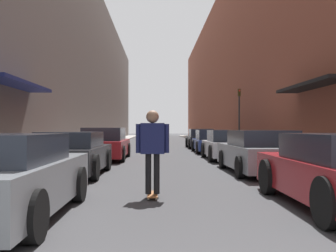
{
  "coord_description": "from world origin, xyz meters",
  "views": [
    {
      "loc": [
        -0.35,
        -1.14,
        1.35
      ],
      "look_at": [
        0.08,
        12.86,
        1.45
      ],
      "focal_mm": 40.0,
      "sensor_mm": 36.0,
      "label": 1
    }
  ],
  "objects_px": {
    "parked_car_left_1": "(72,154)",
    "parked_car_right_4": "(200,139)",
    "parked_car_right_2": "(228,145)",
    "skateboarder": "(152,144)",
    "traffic_light": "(239,112)",
    "parked_car_right_1": "(260,152)",
    "parked_car_left_0": "(0,177)",
    "parked_car_left_2": "(105,144)",
    "parked_car_right_3": "(211,142)"
  },
  "relations": [
    {
      "from": "skateboarder",
      "to": "traffic_light",
      "type": "xyz_separation_m",
      "value": [
        5.24,
        15.78,
        1.34
      ]
    },
    {
      "from": "parked_car_right_3",
      "to": "skateboarder",
      "type": "relative_size",
      "value": 2.48
    },
    {
      "from": "parked_car_left_0",
      "to": "traffic_light",
      "type": "relative_size",
      "value": 1.1
    },
    {
      "from": "parked_car_right_2",
      "to": "skateboarder",
      "type": "relative_size",
      "value": 2.36
    },
    {
      "from": "skateboarder",
      "to": "parked_car_left_2",
      "type": "bearing_deg",
      "value": 103.37
    },
    {
      "from": "parked_car_left_0",
      "to": "skateboarder",
      "type": "height_order",
      "value": "skateboarder"
    },
    {
      "from": "skateboarder",
      "to": "parked_car_right_2",
      "type": "bearing_deg",
      "value": 70.28
    },
    {
      "from": "parked_car_left_0",
      "to": "parked_car_right_4",
      "type": "height_order",
      "value": "parked_car_right_4"
    },
    {
      "from": "parked_car_left_0",
      "to": "parked_car_right_1",
      "type": "bearing_deg",
      "value": 45.86
    },
    {
      "from": "parked_car_left_2",
      "to": "traffic_light",
      "type": "xyz_separation_m",
      "value": [
        7.42,
        6.59,
        1.73
      ]
    },
    {
      "from": "parked_car_right_2",
      "to": "parked_car_right_4",
      "type": "distance_m",
      "value": 9.81
    },
    {
      "from": "traffic_light",
      "to": "parked_car_right_4",
      "type": "bearing_deg",
      "value": 125.3
    },
    {
      "from": "parked_car_left_2",
      "to": "parked_car_right_4",
      "type": "bearing_deg",
      "value": 60.74
    },
    {
      "from": "parked_car_right_3",
      "to": "parked_car_right_4",
      "type": "relative_size",
      "value": 1.05
    },
    {
      "from": "parked_car_right_3",
      "to": "skateboarder",
      "type": "xyz_separation_m",
      "value": [
        -3.17,
        -13.73,
        0.43
      ]
    },
    {
      "from": "parked_car_left_0",
      "to": "parked_car_left_2",
      "type": "distance_m",
      "value": 10.87
    },
    {
      "from": "parked_car_right_1",
      "to": "parked_car_left_1",
      "type": "bearing_deg",
      "value": -175.79
    },
    {
      "from": "parked_car_right_3",
      "to": "traffic_light",
      "type": "distance_m",
      "value": 3.41
    },
    {
      "from": "parked_car_right_1",
      "to": "parked_car_right_2",
      "type": "distance_m",
      "value": 4.93
    },
    {
      "from": "parked_car_left_2",
      "to": "parked_car_right_2",
      "type": "distance_m",
      "value": 5.38
    },
    {
      "from": "parked_car_right_2",
      "to": "traffic_light",
      "type": "bearing_deg",
      "value": 73.44
    },
    {
      "from": "parked_car_right_1",
      "to": "skateboarder",
      "type": "relative_size",
      "value": 2.5
    },
    {
      "from": "skateboarder",
      "to": "traffic_light",
      "type": "relative_size",
      "value": 0.46
    },
    {
      "from": "parked_car_right_1",
      "to": "parked_car_right_4",
      "type": "relative_size",
      "value": 1.06
    },
    {
      "from": "parked_car_right_3",
      "to": "skateboarder",
      "type": "height_order",
      "value": "skateboarder"
    },
    {
      "from": "parked_car_left_1",
      "to": "skateboarder",
      "type": "bearing_deg",
      "value": -56.49
    },
    {
      "from": "parked_car_right_1",
      "to": "skateboarder",
      "type": "bearing_deg",
      "value": -129.14
    },
    {
      "from": "parked_car_right_3",
      "to": "parked_car_right_4",
      "type": "distance_m",
      "value": 4.98
    },
    {
      "from": "parked_car_right_1",
      "to": "parked_car_right_3",
      "type": "bearing_deg",
      "value": 90.39
    },
    {
      "from": "parked_car_right_1",
      "to": "parked_car_right_2",
      "type": "bearing_deg",
      "value": 90.53
    },
    {
      "from": "parked_car_left_2",
      "to": "parked_car_right_2",
      "type": "xyz_separation_m",
      "value": [
        5.37,
        -0.28,
        -0.04
      ]
    },
    {
      "from": "parked_car_right_2",
      "to": "parked_car_right_4",
      "type": "xyz_separation_m",
      "value": [
        -0.03,
        9.81,
        0.01
      ]
    },
    {
      "from": "parked_car_left_2",
      "to": "skateboarder",
      "type": "bearing_deg",
      "value": -76.63
    },
    {
      "from": "parked_car_left_0",
      "to": "parked_car_right_4",
      "type": "bearing_deg",
      "value": 75.13
    },
    {
      "from": "traffic_light",
      "to": "parked_car_right_3",
      "type": "bearing_deg",
      "value": -135.21
    },
    {
      "from": "parked_car_left_1",
      "to": "parked_car_right_2",
      "type": "bearing_deg",
      "value": 43.88
    },
    {
      "from": "parked_car_left_0",
      "to": "parked_car_left_1",
      "type": "bearing_deg",
      "value": 91.11
    },
    {
      "from": "parked_car_right_1",
      "to": "traffic_light",
      "type": "distance_m",
      "value": 12.1
    },
    {
      "from": "parked_car_left_1",
      "to": "parked_car_right_4",
      "type": "xyz_separation_m",
      "value": [
        5.52,
        15.15,
        0.02
      ]
    },
    {
      "from": "parked_car_left_2",
      "to": "skateboarder",
      "type": "distance_m",
      "value": 9.45
    },
    {
      "from": "traffic_light",
      "to": "parked_car_right_1",
      "type": "bearing_deg",
      "value": -99.61
    },
    {
      "from": "parked_car_left_1",
      "to": "parked_car_right_2",
      "type": "xyz_separation_m",
      "value": [
        5.55,
        5.34,
        0.01
      ]
    },
    {
      "from": "parked_car_left_0",
      "to": "parked_car_right_3",
      "type": "distance_m",
      "value": 16.34
    },
    {
      "from": "parked_car_left_1",
      "to": "parked_car_right_2",
      "type": "relative_size",
      "value": 1.0
    },
    {
      "from": "parked_car_left_0",
      "to": "parked_car_right_2",
      "type": "distance_m",
      "value": 11.91
    },
    {
      "from": "parked_car_right_3",
      "to": "parked_car_right_4",
      "type": "bearing_deg",
      "value": 90.15
    },
    {
      "from": "parked_car_left_0",
      "to": "traffic_light",
      "type": "xyz_separation_m",
      "value": [
        7.49,
        17.46,
        1.77
      ]
    },
    {
      "from": "parked_car_right_4",
      "to": "parked_car_right_2",
      "type": "bearing_deg",
      "value": -89.8
    },
    {
      "from": "parked_car_right_3",
      "to": "parked_car_right_2",
      "type": "bearing_deg",
      "value": -89.76
    },
    {
      "from": "parked_car_left_2",
      "to": "parked_car_right_3",
      "type": "relative_size",
      "value": 1.13
    }
  ]
}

